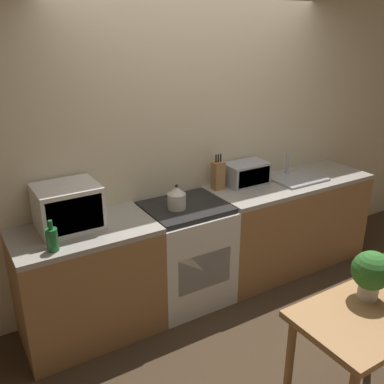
{
  "coord_description": "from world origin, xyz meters",
  "views": [
    {
      "loc": [
        -1.95,
        -2.16,
        2.28
      ],
      "look_at": [
        -0.31,
        0.55,
        1.05
      ],
      "focal_mm": 40.0,
      "sensor_mm": 36.0,
      "label": 1
    }
  ],
  "objects_px": {
    "bottle": "(52,239)",
    "microwave": "(68,207)",
    "stove_range": "(186,253)",
    "dining_table": "(370,328)",
    "kettle": "(177,198)",
    "toaster_oven": "(246,173)"
  },
  "relations": [
    {
      "from": "bottle",
      "to": "stove_range",
      "type": "bearing_deg",
      "value": 10.13
    },
    {
      "from": "toaster_oven",
      "to": "dining_table",
      "type": "relative_size",
      "value": 0.44
    },
    {
      "from": "kettle",
      "to": "microwave",
      "type": "xyz_separation_m",
      "value": [
        -0.84,
        0.11,
        0.07
      ]
    },
    {
      "from": "microwave",
      "to": "bottle",
      "type": "xyz_separation_m",
      "value": [
        -0.2,
        -0.3,
        -0.08
      ]
    },
    {
      "from": "bottle",
      "to": "microwave",
      "type": "bearing_deg",
      "value": 56.44
    },
    {
      "from": "stove_range",
      "to": "bottle",
      "type": "relative_size",
      "value": 4.17
    },
    {
      "from": "microwave",
      "to": "kettle",
      "type": "bearing_deg",
      "value": -7.72
    },
    {
      "from": "dining_table",
      "to": "microwave",
      "type": "bearing_deg",
      "value": 125.52
    },
    {
      "from": "microwave",
      "to": "stove_range",
      "type": "bearing_deg",
      "value": -5.86
    },
    {
      "from": "bottle",
      "to": "dining_table",
      "type": "xyz_separation_m",
      "value": [
        1.42,
        -1.42,
        -0.33
      ]
    },
    {
      "from": "bottle",
      "to": "kettle",
      "type": "bearing_deg",
      "value": 10.06
    },
    {
      "from": "kettle",
      "to": "dining_table",
      "type": "xyz_separation_m",
      "value": [
        0.38,
        -1.6,
        -0.34
      ]
    },
    {
      "from": "stove_range",
      "to": "microwave",
      "type": "height_order",
      "value": "microwave"
    },
    {
      "from": "toaster_oven",
      "to": "microwave",
      "type": "bearing_deg",
      "value": -177.9
    },
    {
      "from": "microwave",
      "to": "dining_table",
      "type": "height_order",
      "value": "microwave"
    },
    {
      "from": "toaster_oven",
      "to": "dining_table",
      "type": "distance_m",
      "value": 1.87
    },
    {
      "from": "bottle",
      "to": "dining_table",
      "type": "distance_m",
      "value": 2.03
    },
    {
      "from": "stove_range",
      "to": "toaster_oven",
      "type": "height_order",
      "value": "toaster_oven"
    },
    {
      "from": "stove_range",
      "to": "dining_table",
      "type": "bearing_deg",
      "value": -79.84
    },
    {
      "from": "stove_range",
      "to": "microwave",
      "type": "relative_size",
      "value": 2.01
    },
    {
      "from": "bottle",
      "to": "toaster_oven",
      "type": "height_order",
      "value": "bottle"
    },
    {
      "from": "microwave",
      "to": "dining_table",
      "type": "xyz_separation_m",
      "value": [
        1.22,
        -1.71,
        -0.41
      ]
    }
  ]
}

